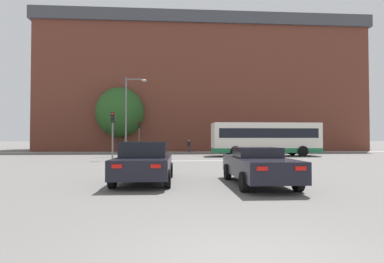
{
  "coord_description": "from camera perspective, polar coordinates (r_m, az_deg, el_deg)",
  "views": [
    {
      "loc": [
        -0.97,
        -3.64,
        1.67
      ],
      "look_at": [
        0.75,
        22.12,
        2.3
      ],
      "focal_mm": 28.0,
      "sensor_mm": 36.0,
      "label": 1
    }
  ],
  "objects": [
    {
      "name": "stop_line_strip",
      "position": [
        22.74,
        -1.37,
        -5.61
      ],
      "size": [
        8.04,
        0.3,
        0.01
      ],
      "primitive_type": "cube",
      "color": "silver",
      "rests_on": "ground_plane"
    },
    {
      "name": "far_pavement",
      "position": [
        37.73,
        -2.35,
        -3.93
      ],
      "size": [
        68.93,
        2.5,
        0.01
      ],
      "primitive_type": "cube",
      "color": "gray",
      "rests_on": "ground_plane"
    },
    {
      "name": "brick_civic_building",
      "position": [
        48.95,
        1.67,
        7.97
      ],
      "size": [
        47.12,
        16.36,
        20.83
      ],
      "color": "brown",
      "rests_on": "ground_plane"
    },
    {
      "name": "car_saloon_left",
      "position": [
        11.7,
        -8.98,
        -5.72
      ],
      "size": [
        2.16,
        4.55,
        1.56
      ],
      "rotation": [
        0.0,
        0.0,
        -0.03
      ],
      "color": "black",
      "rests_on": "ground_plane"
    },
    {
      "name": "car_roadster_right",
      "position": [
        11.21,
        12.46,
        -6.35
      ],
      "size": [
        1.97,
        4.71,
        1.35
      ],
      "rotation": [
        0.0,
        0.0,
        -0.01
      ],
      "color": "black",
      "rests_on": "ground_plane"
    },
    {
      "name": "bus_crossing_lead",
      "position": [
        30.08,
        13.76,
        -1.26
      ],
      "size": [
        10.33,
        2.75,
        3.21
      ],
      "rotation": [
        0.0,
        0.0,
        -1.57
      ],
      "color": "silver",
      "rests_on": "ground_plane"
    },
    {
      "name": "traffic_light_far_left",
      "position": [
        37.23,
        -10.04,
        -0.0
      ],
      "size": [
        0.26,
        0.31,
        3.79
      ],
      "color": "slate",
      "rests_on": "ground_plane"
    },
    {
      "name": "traffic_light_near_left",
      "position": [
        24.07,
        -14.89,
        0.71
      ],
      "size": [
        0.26,
        0.31,
        3.74
      ],
      "color": "slate",
      "rests_on": "ground_plane"
    },
    {
      "name": "street_lamp_junction",
      "position": [
        30.14,
        -11.85,
        4.32
      ],
      "size": [
        2.08,
        0.36,
        7.7
      ],
      "color": "slate",
      "rests_on": "ground_plane"
    },
    {
      "name": "pedestrian_waiting",
      "position": [
        37.12,
        -0.57,
        -2.58
      ],
      "size": [
        0.37,
        0.46,
        1.57
      ],
      "rotation": [
        0.0,
        0.0,
        2.0
      ],
      "color": "#333851",
      "rests_on": "ground_plane"
    },
    {
      "name": "pedestrian_walking_east",
      "position": [
        39.64,
        10.3,
        -2.31
      ],
      "size": [
        0.27,
        0.43,
        1.75
      ],
      "rotation": [
        0.0,
        0.0,
        1.43
      ],
      "color": "black",
      "rests_on": "ground_plane"
    },
    {
      "name": "tree_by_building",
      "position": [
        40.83,
        -13.52,
        3.56
      ],
      "size": [
        6.32,
        6.32,
        8.5
      ],
      "color": "#4C3823",
      "rests_on": "ground_plane"
    }
  ]
}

